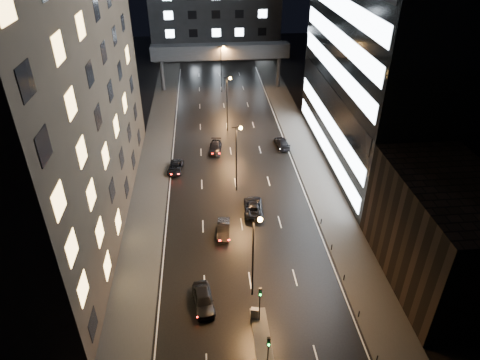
{
  "coord_description": "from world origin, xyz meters",
  "views": [
    {
      "loc": [
        -4.12,
        -23.53,
        34.38
      ],
      "look_at": [
        0.19,
        24.39,
        4.0
      ],
      "focal_mm": 32.0,
      "sensor_mm": 36.0,
      "label": 1
    }
  ],
  "objects_px": {
    "car_away_b": "(223,229)",
    "car_away_c": "(175,168)",
    "car_away_d": "(215,148)",
    "car_toward_a": "(253,206)",
    "utility_cabinet": "(255,313)",
    "car_toward_b": "(282,143)",
    "car_away_a": "(203,299)"
  },
  "relations": [
    {
      "from": "car_away_b",
      "to": "car_away_c",
      "type": "height_order",
      "value": "car_away_b"
    },
    {
      "from": "car_away_d",
      "to": "car_toward_a",
      "type": "height_order",
      "value": "car_toward_a"
    },
    {
      "from": "utility_cabinet",
      "to": "car_away_d",
      "type": "bearing_deg",
      "value": 106.78
    },
    {
      "from": "car_away_c",
      "to": "car_toward_b",
      "type": "distance_m",
      "value": 19.06
    },
    {
      "from": "car_away_c",
      "to": "utility_cabinet",
      "type": "xyz_separation_m",
      "value": [
        8.9,
        -29.32,
        0.11
      ]
    },
    {
      "from": "car_away_a",
      "to": "utility_cabinet",
      "type": "height_order",
      "value": "car_away_a"
    },
    {
      "from": "car_away_b",
      "to": "utility_cabinet",
      "type": "height_order",
      "value": "car_away_b"
    },
    {
      "from": "car_away_a",
      "to": "car_away_c",
      "type": "distance_m",
      "value": 27.47
    },
    {
      "from": "car_toward_a",
      "to": "car_away_b",
      "type": "bearing_deg",
      "value": 50.96
    },
    {
      "from": "car_away_d",
      "to": "car_away_c",
      "type": "bearing_deg",
      "value": -130.24
    },
    {
      "from": "car_away_a",
      "to": "car_away_c",
      "type": "xyz_separation_m",
      "value": [
        -3.86,
        27.2,
        -0.19
      ]
    },
    {
      "from": "car_toward_a",
      "to": "utility_cabinet",
      "type": "relative_size",
      "value": 4.45
    },
    {
      "from": "utility_cabinet",
      "to": "car_toward_b",
      "type": "bearing_deg",
      "value": 88.73
    },
    {
      "from": "car_toward_a",
      "to": "car_toward_b",
      "type": "relative_size",
      "value": 1.08
    },
    {
      "from": "car_away_d",
      "to": "utility_cabinet",
      "type": "height_order",
      "value": "car_away_d"
    },
    {
      "from": "utility_cabinet",
      "to": "car_away_a",
      "type": "bearing_deg",
      "value": 169.94
    },
    {
      "from": "car_away_c",
      "to": "car_toward_b",
      "type": "bearing_deg",
      "value": 27.99
    },
    {
      "from": "car_away_a",
      "to": "utility_cabinet",
      "type": "xyz_separation_m",
      "value": [
        5.04,
        -2.12,
        -0.08
      ]
    },
    {
      "from": "car_away_a",
      "to": "car_away_b",
      "type": "bearing_deg",
      "value": 69.19
    },
    {
      "from": "car_away_c",
      "to": "car_away_d",
      "type": "height_order",
      "value": "car_away_d"
    },
    {
      "from": "car_away_b",
      "to": "car_toward_b",
      "type": "height_order",
      "value": "car_away_b"
    },
    {
      "from": "car_away_b",
      "to": "utility_cabinet",
      "type": "relative_size",
      "value": 3.65
    },
    {
      "from": "car_away_d",
      "to": "car_toward_a",
      "type": "distance_m",
      "value": 17.89
    },
    {
      "from": "car_away_a",
      "to": "car_toward_a",
      "type": "relative_size",
      "value": 0.91
    },
    {
      "from": "car_away_a",
      "to": "car_away_c",
      "type": "relative_size",
      "value": 1.06
    },
    {
      "from": "car_away_a",
      "to": "car_toward_b",
      "type": "height_order",
      "value": "car_away_a"
    },
    {
      "from": "car_away_c",
      "to": "car_toward_a",
      "type": "height_order",
      "value": "car_toward_a"
    },
    {
      "from": "car_toward_a",
      "to": "car_away_c",
      "type": "bearing_deg",
      "value": -42.21
    },
    {
      "from": "car_away_a",
      "to": "car_away_d",
      "type": "xyz_separation_m",
      "value": [
        2.56,
        33.1,
        -0.11
      ]
    },
    {
      "from": "car_away_d",
      "to": "car_toward_b",
      "type": "height_order",
      "value": "same"
    },
    {
      "from": "car_away_c",
      "to": "car_toward_a",
      "type": "relative_size",
      "value": 0.87
    },
    {
      "from": "car_away_b",
      "to": "car_toward_a",
      "type": "relative_size",
      "value": 0.82
    }
  ]
}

